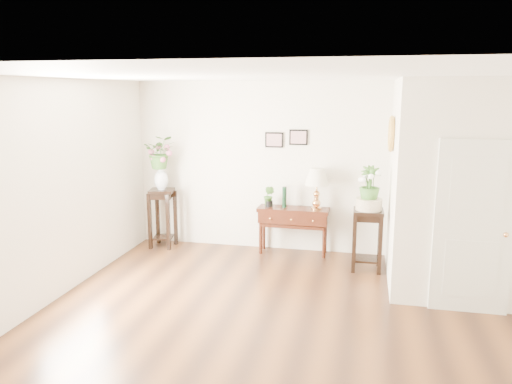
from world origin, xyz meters
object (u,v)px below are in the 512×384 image
(console_table, at_px, (293,231))
(plant_stand_b, at_px, (367,240))
(plant_stand_a, at_px, (163,218))
(table_lamp, at_px, (317,188))

(console_table, xyz_separation_m, plant_stand_b, (1.19, -0.51, 0.07))
(plant_stand_b, bearing_deg, plant_stand_a, 173.30)
(table_lamp, relative_size, plant_stand_a, 0.67)
(console_table, height_order, table_lamp, table_lamp)
(table_lamp, height_order, plant_stand_a, table_lamp)
(console_table, relative_size, plant_stand_a, 1.15)
(table_lamp, distance_m, plant_stand_b, 1.17)
(console_table, xyz_separation_m, plant_stand_a, (-2.23, -0.11, 0.12))
(table_lamp, distance_m, plant_stand_a, 2.68)
(plant_stand_b, bearing_deg, console_table, 156.74)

